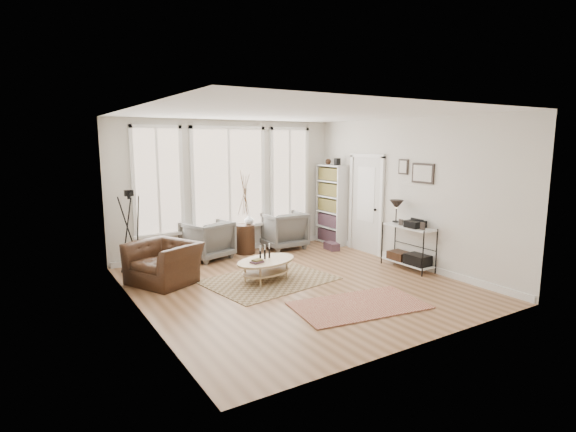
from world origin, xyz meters
TOP-DOWN VIEW (x-y plane):
  - room at (0.02, 0.03)m, footprint 5.50×5.54m
  - bay_window at (0.00, 2.71)m, footprint 4.14×0.12m
  - door at (2.57, 1.15)m, footprint 0.09×1.06m
  - bookcase at (2.44, 2.23)m, footprint 0.31×0.85m
  - low_shelf at (2.38, -0.30)m, footprint 0.38×1.08m
  - wall_art at (2.58, -0.27)m, footprint 0.04×0.88m
  - rug_main at (-0.29, 0.46)m, footprint 2.38×1.94m
  - rug_runner at (0.24, -1.36)m, footprint 2.11×1.37m
  - coffee_table at (-0.34, 0.48)m, footprint 1.35×1.06m
  - armchair_left at (-0.65, 2.45)m, footprint 1.09×1.11m
  - armchair_right at (1.21, 2.45)m, footprint 0.92×0.95m
  - side_table at (0.24, 2.45)m, footprint 0.43×0.43m
  - vase at (0.34, 2.45)m, footprint 0.27×0.27m
  - accent_chair at (-1.91, 1.32)m, footprint 1.41×1.34m
  - tripod_camera at (-2.23, 2.25)m, footprint 0.55×0.55m
  - book_stack_near at (2.05, 1.75)m, footprint 0.22×0.27m
  - book_stack_far at (2.05, 1.62)m, footprint 0.26×0.30m

SIDE VIEW (x-z plane):
  - rug_main at x=-0.29m, z-range 0.00..0.01m
  - rug_runner at x=0.24m, z-range 0.01..0.02m
  - book_stack_near at x=2.05m, z-range 0.00..0.17m
  - book_stack_far at x=2.05m, z-range 0.00..0.17m
  - coffee_table at x=-0.34m, z-range 0.02..0.57m
  - accent_chair at x=-1.91m, z-range 0.00..0.71m
  - armchair_left at x=-0.65m, z-range 0.00..0.81m
  - armchair_right at x=1.21m, z-range 0.00..0.85m
  - low_shelf at x=2.38m, z-range -0.14..1.16m
  - tripod_camera at x=-2.23m, z-range -0.06..1.50m
  - vase at x=0.34m, z-range 0.64..0.86m
  - side_table at x=0.24m, z-range -0.03..1.76m
  - bookcase at x=2.44m, z-range -0.07..1.99m
  - door at x=2.57m, z-range 0.01..2.23m
  - room at x=0.02m, z-range -0.02..2.88m
  - bay_window at x=0.00m, z-range 0.49..2.73m
  - wall_art at x=2.58m, z-range 1.66..2.10m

